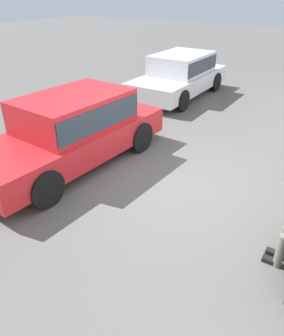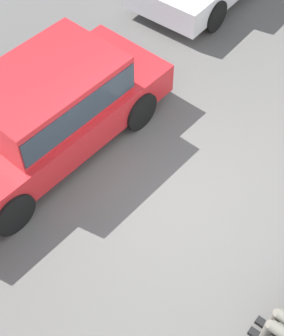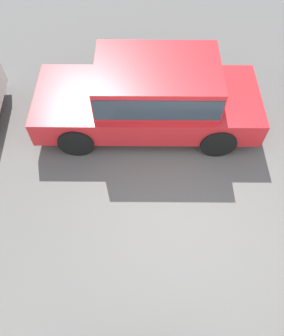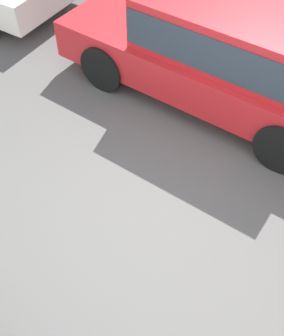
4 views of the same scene
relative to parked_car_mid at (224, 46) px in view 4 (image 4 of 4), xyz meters
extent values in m
plane|color=#565451|center=(-0.28, 2.08, -0.81)|extent=(60.00, 60.00, 0.00)
cube|color=red|center=(0.08, 0.00, -0.27)|extent=(4.47, 1.95, 0.55)
cube|color=red|center=(-0.09, 0.01, 0.33)|extent=(2.36, 1.63, 0.66)
cube|color=#28333D|center=(-0.09, 0.01, 0.33)|extent=(2.32, 1.66, 0.46)
cylinder|color=black|center=(1.48, 0.73, -0.46)|extent=(0.70, 0.22, 0.69)
cylinder|color=black|center=(1.39, -0.89, -0.46)|extent=(0.70, 0.22, 0.69)
cylinder|color=black|center=(-1.23, 0.88, -0.46)|extent=(0.70, 0.22, 0.69)
camera|label=1|loc=(4.52, 4.68, 2.57)|focal=35.00mm
camera|label=2|loc=(3.53, 4.68, 5.65)|focal=55.00mm
camera|label=3|loc=(0.42, 4.68, 4.47)|focal=35.00mm
camera|label=4|loc=(-1.62, 4.68, 3.18)|focal=45.00mm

